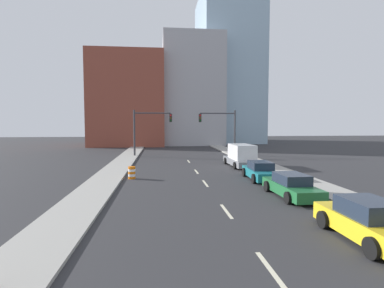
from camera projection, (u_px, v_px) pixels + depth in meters
sidewalk_left at (134, 151)px, 46.09m from camera, size 2.46×91.41×0.14m
sidewalk_right at (227, 150)px, 47.63m from camera, size 2.46×91.41×0.14m
lane_stripe_at_7m at (271, 270)px, 8.72m from camera, size 0.16×2.40×0.01m
lane_stripe_at_13m at (226, 211)px, 14.58m from camera, size 0.16×2.40×0.01m
lane_stripe_at_20m at (205, 183)px, 21.38m from camera, size 0.16×2.40×0.01m
lane_stripe_at_25m at (196, 172)px, 26.65m from camera, size 0.16×2.40×0.01m
lane_stripe_at_33m at (189, 161)px, 33.84m from camera, size 0.16×2.40×0.01m
building_brick_left at (129, 101)px, 60.94m from camera, size 14.00×16.00×17.78m
building_office_center at (190, 93)px, 66.13m from camera, size 12.00×20.00×21.94m
building_glass_right at (227, 70)px, 70.65m from camera, size 13.00×20.00×34.13m
traffic_signal_left at (146, 126)px, 38.96m from camera, size 5.01×0.35×6.05m
traffic_signal_right at (224, 126)px, 40.06m from camera, size 5.01×0.35×6.05m
traffic_barrel at (132, 173)px, 23.16m from camera, size 0.56×0.56×0.95m
sedan_yellow at (368, 222)px, 10.85m from camera, size 2.04×4.56×1.52m
sedan_green at (291, 186)px, 17.43m from camera, size 2.09×4.84×1.36m
sedan_teal at (260, 171)px, 22.80m from camera, size 2.16×4.74×1.39m
box_truck_gray at (241, 156)px, 29.80m from camera, size 2.58×6.02×2.21m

